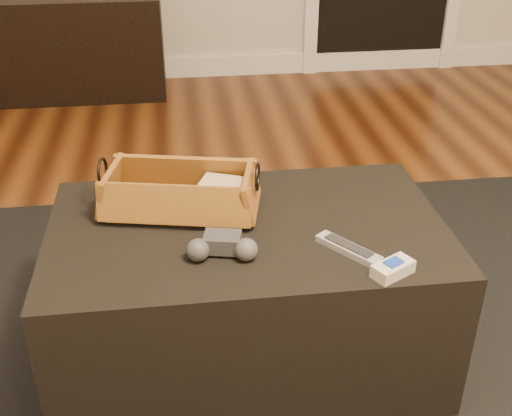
{
  "coord_description": "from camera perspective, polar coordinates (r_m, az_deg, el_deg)",
  "views": [
    {
      "loc": [
        -0.0,
        -1.19,
        1.27
      ],
      "look_at": [
        0.18,
        0.16,
        0.49
      ],
      "focal_mm": 45.0,
      "sensor_mm": 36.0,
      "label": 1
    }
  ],
  "objects": [
    {
      "name": "floor",
      "position": [
        1.74,
        -5.3,
        -17.4
      ],
      "size": [
        5.0,
        5.5,
        0.01
      ],
      "primitive_type": "cube",
      "color": "brown",
      "rests_on": "ground"
    },
    {
      "name": "baseboard",
      "position": [
        4.11,
        -7.25,
        12.27
      ],
      "size": [
        5.0,
        0.04,
        0.12
      ],
      "primitive_type": "cube",
      "color": "white",
      "rests_on": "floor"
    },
    {
      "name": "media_cabinet",
      "position": [
        3.91,
        -18.98,
        13.38
      ],
      "size": [
        1.42,
        0.45,
        0.56
      ],
      "primitive_type": "cube",
      "color": "black",
      "rests_on": "floor"
    },
    {
      "name": "area_rug",
      "position": [
        1.84,
        -0.51,
        -13.83
      ],
      "size": [
        2.6,
        2.0,
        0.01
      ],
      "primitive_type": "cube",
      "color": "black",
      "rests_on": "floor"
    },
    {
      "name": "ottoman",
      "position": [
        1.73,
        -0.75,
        -7.5
      ],
      "size": [
        1.0,
        0.6,
        0.42
      ],
      "primitive_type": "cube",
      "color": "black",
      "rests_on": "area_rug"
    },
    {
      "name": "tv_remote",
      "position": [
        1.67,
        -7.46,
        0.37
      ],
      "size": [
        0.22,
        0.07,
        0.02
      ],
      "primitive_type": "cube",
      "rotation": [
        0.0,
        0.0,
        -0.11
      ],
      "color": "black",
      "rests_on": "wicker_basket"
    },
    {
      "name": "cloth_bundle",
      "position": [
        1.68,
        -2.98,
        1.52
      ],
      "size": [
        0.13,
        0.11,
        0.06
      ],
      "primitive_type": "cube",
      "rotation": [
        0.0,
        0.0,
        -0.39
      ],
      "color": "#CBB38D",
      "rests_on": "wicker_basket"
    },
    {
      "name": "wicker_basket",
      "position": [
        1.67,
        -6.73,
        1.26
      ],
      "size": [
        0.44,
        0.29,
        0.14
      ],
      "color": "#9B5323",
      "rests_on": "ottoman"
    },
    {
      "name": "game_controller",
      "position": [
        1.48,
        -3.02,
        -3.46
      ],
      "size": [
        0.17,
        0.1,
        0.05
      ],
      "color": "#313133",
      "rests_on": "ottoman"
    },
    {
      "name": "silver_remote",
      "position": [
        1.52,
        8.23,
        -3.6
      ],
      "size": [
        0.14,
        0.16,
        0.02
      ],
      "color": "#ADAFB5",
      "rests_on": "ottoman"
    },
    {
      "name": "cream_gadget",
      "position": [
        1.46,
        12.07,
        -5.29
      ],
      "size": [
        0.11,
        0.09,
        0.04
      ],
      "color": "beige",
      "rests_on": "ottoman"
    }
  ]
}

